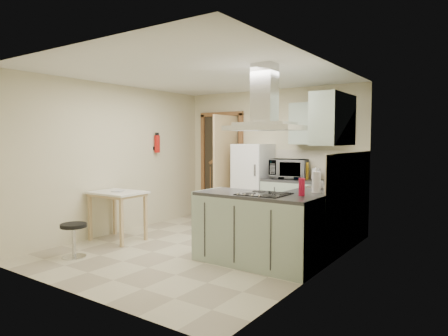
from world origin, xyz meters
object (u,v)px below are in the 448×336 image
Objects in this scene: peninsula at (257,229)px; extractor_hood at (264,128)px; microwave at (289,169)px; fridge at (253,185)px; bentwood_chair at (221,200)px; stool at (74,240)px; drop_leaf_table at (118,216)px.

extractor_hood is at bearing 0.00° from peninsula.
fridge is at bearing 169.83° from microwave.
peninsula is at bearing -87.97° from microwave.
bentwood_chair is 3.18m from stool.
extractor_hood reaches higher than stool.
peninsula is (1.22, -1.98, -0.30)m from fridge.
drop_leaf_table is at bearing -118.29° from fridge.
drop_leaf_table is at bearing -142.90° from microwave.
stool is at bearing -78.09° from drop_leaf_table.
drop_leaf_table is (-2.39, -0.19, -0.06)m from peninsula.
microwave is (1.64, 3.15, 0.84)m from stool.
peninsula is 2.17m from microwave.
stool is (-0.17, -3.17, -0.16)m from bentwood_chair.
extractor_hood is 1.46× the size of microwave.
drop_leaf_table is at bearing -175.41° from peninsula.
microwave is at bearing 62.44° from stool.
fridge is 1.82× the size of drop_leaf_table.
peninsula is 1.72× the size of extractor_hood.
bentwood_chair is (-1.99, 2.03, -0.06)m from peninsula.
bentwood_chair is at bearing 134.47° from peninsula.
microwave is at bearing 107.18° from extractor_hood.
peninsula is at bearing 180.00° from extractor_hood.
microwave reaches higher than peninsula.
stool is 0.75× the size of microwave.
drop_leaf_table is (-1.17, -2.17, -0.36)m from fridge.
microwave reaches higher than bentwood_chair.
drop_leaf_table is 1.04× the size of bentwood_chair.
microwave is at bearing 47.87° from drop_leaf_table.
microwave is at bearing 104.54° from peninsula.
stool is 3.65m from microwave.
peninsula is at bearing 27.78° from stool.
drop_leaf_table is 1.78× the size of stool.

